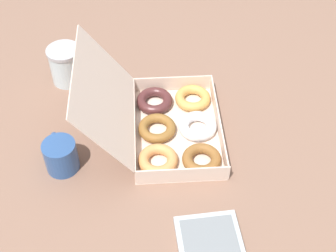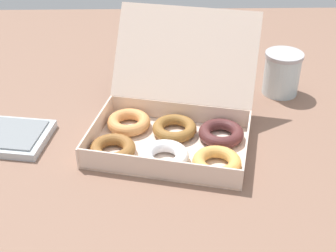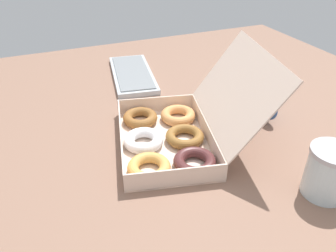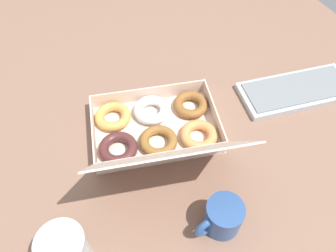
{
  "view_description": "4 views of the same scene",
  "coord_description": "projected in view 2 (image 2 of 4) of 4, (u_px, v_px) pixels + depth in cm",
  "views": [
    {
      "loc": [
        -86.91,
        23.82,
        94.41
      ],
      "look_at": [
        -5.74,
        -0.92,
        4.21
      ],
      "focal_mm": 50.0,
      "sensor_mm": 36.0,
      "label": 1
    },
    {
      "loc": [
        -6.84,
        -89.07,
        61.02
      ],
      "look_at": [
        -5.04,
        -3.68,
        5.73
      ],
      "focal_mm": 50.0,
      "sensor_mm": 36.0,
      "label": 2
    },
    {
      "loc": [
        61.29,
        -30.25,
        51.15
      ],
      "look_at": [
        -6.52,
        -2.07,
        4.09
      ],
      "focal_mm": 35.0,
      "sensor_mm": 36.0,
      "label": 3
    },
    {
      "loc": [
        15.01,
        48.13,
        73.94
      ],
      "look_at": [
        -7.59,
        -1.41,
        2.68
      ],
      "focal_mm": 35.0,
      "sensor_mm": 36.0,
      "label": 4
    }
  ],
  "objects": [
    {
      "name": "donut_box",
      "position": [
        171.0,
        130.0,
        1.05
      ],
      "size": [
        41.97,
        43.5,
        24.28
      ],
      "color": "beige",
      "rests_on": "ground_plane"
    },
    {
      "name": "glass_jar",
      "position": [
        282.0,
        73.0,
        1.23
      ],
      "size": [
        9.89,
        9.89,
        11.48
      ],
      "color": "silver",
      "rests_on": "ground_plane"
    },
    {
      "name": "ground_plane",
      "position": [
        189.0,
        141.0,
        1.09
      ],
      "size": [
        180.0,
        180.0,
        2.0
      ],
      "primitive_type": "cube",
      "color": "#84604E"
    },
    {
      "name": "coffee_mug",
      "position": [
        157.0,
        68.0,
        1.29
      ],
      "size": [
        11.85,
        8.39,
        8.45
      ],
      "color": "#2F5390",
      "rests_on": "ground_plane"
    }
  ]
}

